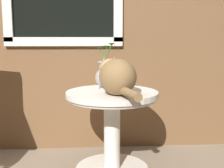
{
  "coord_description": "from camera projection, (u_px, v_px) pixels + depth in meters",
  "views": [
    {
      "loc": [
        0.15,
        -1.6,
        0.9
      ],
      "look_at": [
        0.28,
        0.28,
        0.61
      ],
      "focal_mm": 46.19,
      "sensor_mm": 36.0,
      "label": 1
    }
  ],
  "objects": [
    {
      "name": "pewter_vase_with_ivy",
      "position": [
        104.0,
        75.0,
        2.0
      ],
      "size": [
        0.14,
        0.13,
        0.32
      ],
      "color": "#99999E",
      "rests_on": "wicker_side_table"
    },
    {
      "name": "wicker_side_table",
      "position": [
        112.0,
        118.0,
        1.94
      ],
      "size": [
        0.61,
        0.61,
        0.56
      ],
      "color": "silver",
      "rests_on": "ground_plane"
    },
    {
      "name": "cat",
      "position": [
        117.0,
        76.0,
        1.79
      ],
      "size": [
        0.29,
        0.55,
        0.23
      ],
      "color": "olive",
      "rests_on": "wicker_side_table"
    }
  ]
}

